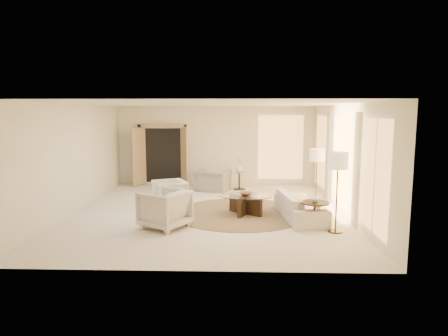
{
  "coord_description": "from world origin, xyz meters",
  "views": [
    {
      "loc": [
        0.74,
        -10.25,
        2.6
      ],
      "look_at": [
        0.4,
        0.4,
        1.1
      ],
      "focal_mm": 32.0,
      "sensor_mm": 36.0,
      "label": 1
    }
  ],
  "objects_px": {
    "accent_chair": "(213,177)",
    "floor_lamp_far": "(338,164)",
    "bowl": "(245,194)",
    "end_vase": "(315,198)",
    "sofa": "(300,206)",
    "side_vase": "(239,168)",
    "floor_lamp_near": "(317,158)",
    "armchair_left": "(169,193)",
    "side_table": "(239,179)",
    "coffee_table": "(245,202)",
    "end_table": "(315,210)",
    "armchair_right": "(165,207)"
  },
  "relations": [
    {
      "from": "coffee_table",
      "to": "armchair_left",
      "type": "bearing_deg",
      "value": 163.33
    },
    {
      "from": "armchair_right",
      "to": "bowl",
      "type": "xyz_separation_m",
      "value": [
        1.84,
        1.26,
        0.05
      ]
    },
    {
      "from": "armchair_left",
      "to": "side_vase",
      "type": "xyz_separation_m",
      "value": [
        1.92,
        2.69,
        0.31
      ]
    },
    {
      "from": "armchair_right",
      "to": "floor_lamp_near",
      "type": "relative_size",
      "value": 0.59
    },
    {
      "from": "end_vase",
      "to": "side_vase",
      "type": "height_order",
      "value": "side_vase"
    },
    {
      "from": "sofa",
      "to": "floor_lamp_near",
      "type": "height_order",
      "value": "floor_lamp_near"
    },
    {
      "from": "armchair_left",
      "to": "accent_chair",
      "type": "xyz_separation_m",
      "value": [
        1.03,
        2.44,
        0.04
      ]
    },
    {
      "from": "end_table",
      "to": "side_table",
      "type": "distance_m",
      "value": 4.79
    },
    {
      "from": "bowl",
      "to": "armchair_left",
      "type": "bearing_deg",
      "value": 163.33
    },
    {
      "from": "end_vase",
      "to": "floor_lamp_near",
      "type": "bearing_deg",
      "value": 78.19
    },
    {
      "from": "end_table",
      "to": "side_table",
      "type": "height_order",
      "value": "end_table"
    },
    {
      "from": "end_vase",
      "to": "side_table",
      "type": "bearing_deg",
      "value": 110.31
    },
    {
      "from": "sofa",
      "to": "coffee_table",
      "type": "bearing_deg",
      "value": 67.95
    },
    {
      "from": "floor_lamp_near",
      "to": "floor_lamp_far",
      "type": "relative_size",
      "value": 0.92
    },
    {
      "from": "end_table",
      "to": "accent_chair",
      "type": "bearing_deg",
      "value": 120.99
    },
    {
      "from": "armchair_left",
      "to": "floor_lamp_far",
      "type": "height_order",
      "value": "floor_lamp_far"
    },
    {
      "from": "accent_chair",
      "to": "floor_lamp_near",
      "type": "height_order",
      "value": "floor_lamp_near"
    },
    {
      "from": "end_table",
      "to": "end_vase",
      "type": "xyz_separation_m",
      "value": [
        0.0,
        0.0,
        0.27
      ]
    },
    {
      "from": "armchair_left",
      "to": "side_table",
      "type": "distance_m",
      "value": 3.3
    },
    {
      "from": "sofa",
      "to": "side_table",
      "type": "xyz_separation_m",
      "value": [
        -1.47,
        3.66,
        0.05
      ]
    },
    {
      "from": "armchair_right",
      "to": "coffee_table",
      "type": "distance_m",
      "value": 2.24
    },
    {
      "from": "accent_chair",
      "to": "end_table",
      "type": "height_order",
      "value": "accent_chair"
    },
    {
      "from": "coffee_table",
      "to": "bowl",
      "type": "height_order",
      "value": "bowl"
    },
    {
      "from": "armchair_left",
      "to": "side_vase",
      "type": "bearing_deg",
      "value": 119.58
    },
    {
      "from": "end_vase",
      "to": "end_table",
      "type": "bearing_deg",
      "value": 0.0
    },
    {
      "from": "coffee_table",
      "to": "side_table",
      "type": "distance_m",
      "value": 3.3
    },
    {
      "from": "floor_lamp_far",
      "to": "side_vase",
      "type": "relative_size",
      "value": 6.65
    },
    {
      "from": "accent_chair",
      "to": "floor_lamp_far",
      "type": "distance_m",
      "value": 5.51
    },
    {
      "from": "accent_chair",
      "to": "coffee_table",
      "type": "relative_size",
      "value": 0.64
    },
    {
      "from": "end_table",
      "to": "side_vase",
      "type": "height_order",
      "value": "side_vase"
    },
    {
      "from": "sofa",
      "to": "armchair_right",
      "type": "relative_size",
      "value": 2.26
    },
    {
      "from": "floor_lamp_near",
      "to": "bowl",
      "type": "relative_size",
      "value": 4.92
    },
    {
      "from": "side_vase",
      "to": "bowl",
      "type": "bearing_deg",
      "value": -87.63
    },
    {
      "from": "side_table",
      "to": "armchair_left",
      "type": "bearing_deg",
      "value": -125.54
    },
    {
      "from": "end_vase",
      "to": "armchair_right",
      "type": "bearing_deg",
      "value": -178.92
    },
    {
      "from": "end_table",
      "to": "coffee_table",
      "type": "bearing_deg",
      "value": 141.99
    },
    {
      "from": "armchair_right",
      "to": "floor_lamp_near",
      "type": "xyz_separation_m",
      "value": [
        3.77,
        2.0,
        0.9
      ]
    },
    {
      "from": "floor_lamp_near",
      "to": "side_vase",
      "type": "height_order",
      "value": "floor_lamp_near"
    },
    {
      "from": "sofa",
      "to": "end_vase",
      "type": "relative_size",
      "value": 12.26
    },
    {
      "from": "floor_lamp_near",
      "to": "end_vase",
      "type": "bearing_deg",
      "value": -101.81
    },
    {
      "from": "bowl",
      "to": "end_table",
      "type": "bearing_deg",
      "value": -38.01
    },
    {
      "from": "sofa",
      "to": "accent_chair",
      "type": "xyz_separation_m",
      "value": [
        -2.35,
        3.42,
        0.15
      ]
    },
    {
      "from": "armchair_left",
      "to": "side_vase",
      "type": "height_order",
      "value": "side_vase"
    },
    {
      "from": "armchair_left",
      "to": "bowl",
      "type": "height_order",
      "value": "armchair_left"
    },
    {
      "from": "bowl",
      "to": "end_vase",
      "type": "distance_m",
      "value": 1.94
    },
    {
      "from": "coffee_table",
      "to": "end_vase",
      "type": "bearing_deg",
      "value": -38.01
    },
    {
      "from": "sofa",
      "to": "side_vase",
      "type": "bearing_deg",
      "value": 15.0
    },
    {
      "from": "armchair_right",
      "to": "coffee_table",
      "type": "relative_size",
      "value": 0.58
    },
    {
      "from": "floor_lamp_near",
      "to": "armchair_left",
      "type": "bearing_deg",
      "value": -178.19
    },
    {
      "from": "floor_lamp_far",
      "to": "bowl",
      "type": "xyz_separation_m",
      "value": [
        -1.93,
        1.48,
        -0.96
      ]
    }
  ]
}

